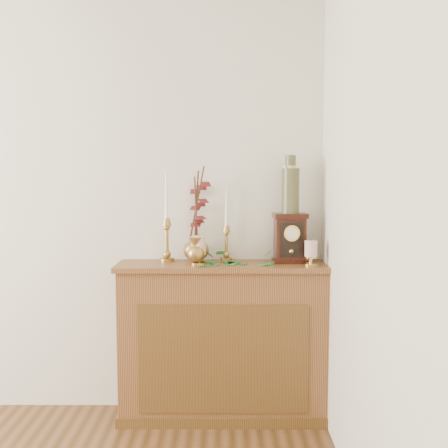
{
  "coord_description": "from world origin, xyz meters",
  "views": [
    {
      "loc": [
        1.42,
        -0.93,
        1.44
      ],
      "look_at": [
        1.41,
        2.05,
        1.17
      ],
      "focal_mm": 42.0,
      "sensor_mm": 36.0,
      "label": 1
    }
  ],
  "objects_px": {
    "mantel_clock": "(290,238)",
    "ceramic_vase": "(290,187)",
    "candlestick_left": "(167,233)",
    "ginger_jar": "(198,219)",
    "bud_vase": "(196,252)",
    "candlestick_center": "(226,237)"
  },
  "relations": [
    {
      "from": "candlestick_center",
      "to": "ginger_jar",
      "type": "distance_m",
      "value": 0.2
    },
    {
      "from": "bud_vase",
      "to": "mantel_clock",
      "type": "xyz_separation_m",
      "value": [
        0.55,
        0.12,
        0.06
      ]
    },
    {
      "from": "candlestick_left",
      "to": "bud_vase",
      "type": "xyz_separation_m",
      "value": [
        0.18,
        -0.14,
        -0.09
      ]
    },
    {
      "from": "bud_vase",
      "to": "ginger_jar",
      "type": "xyz_separation_m",
      "value": [
        0.01,
        0.17,
        0.17
      ]
    },
    {
      "from": "ginger_jar",
      "to": "ceramic_vase",
      "type": "bearing_deg",
      "value": -5.03
    },
    {
      "from": "candlestick_left",
      "to": "ginger_jar",
      "type": "relative_size",
      "value": 0.94
    },
    {
      "from": "candlestick_left",
      "to": "mantel_clock",
      "type": "bearing_deg",
      "value": -1.53
    },
    {
      "from": "candlestick_left",
      "to": "candlestick_center",
      "type": "bearing_deg",
      "value": 6.45
    },
    {
      "from": "candlestick_left",
      "to": "mantel_clock",
      "type": "xyz_separation_m",
      "value": [
        0.73,
        -0.02,
        -0.03
      ]
    },
    {
      "from": "candlestick_left",
      "to": "ginger_jar",
      "type": "height_order",
      "value": "ginger_jar"
    },
    {
      "from": "bud_vase",
      "to": "ceramic_vase",
      "type": "height_order",
      "value": "ceramic_vase"
    },
    {
      "from": "candlestick_left",
      "to": "candlestick_center",
      "type": "distance_m",
      "value": 0.36
    },
    {
      "from": "mantel_clock",
      "to": "ceramic_vase",
      "type": "relative_size",
      "value": 0.86
    },
    {
      "from": "candlestick_center",
      "to": "ginger_jar",
      "type": "xyz_separation_m",
      "value": [
        -0.17,
        -0.01,
        0.11
      ]
    },
    {
      "from": "candlestick_left",
      "to": "mantel_clock",
      "type": "height_order",
      "value": "candlestick_left"
    },
    {
      "from": "candlestick_left",
      "to": "ginger_jar",
      "type": "distance_m",
      "value": 0.21
    },
    {
      "from": "mantel_clock",
      "to": "candlestick_center",
      "type": "bearing_deg",
      "value": 167.11
    },
    {
      "from": "ginger_jar",
      "to": "ceramic_vase",
      "type": "height_order",
      "value": "ceramic_vase"
    },
    {
      "from": "mantel_clock",
      "to": "ceramic_vase",
      "type": "distance_m",
      "value": 0.3
    },
    {
      "from": "candlestick_center",
      "to": "mantel_clock",
      "type": "height_order",
      "value": "candlestick_center"
    },
    {
      "from": "candlestick_left",
      "to": "ginger_jar",
      "type": "bearing_deg",
      "value": 9.34
    },
    {
      "from": "candlestick_left",
      "to": "candlestick_center",
      "type": "height_order",
      "value": "candlestick_left"
    }
  ]
}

